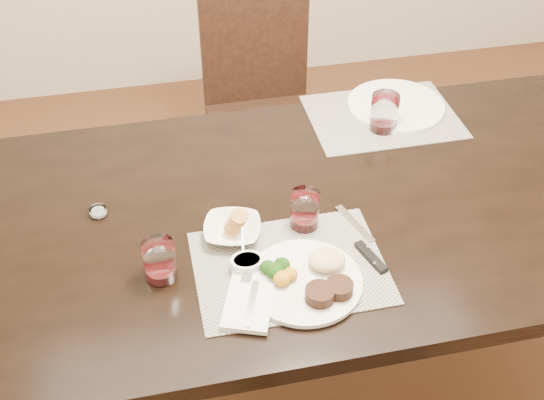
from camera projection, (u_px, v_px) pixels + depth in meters
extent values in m
plane|color=#4A2C17|center=(316.00, 369.00, 2.32)|extent=(4.50, 4.50, 0.00)
cube|color=black|center=(327.00, 210.00, 1.85)|extent=(2.00, 1.00, 0.05)
cube|color=black|center=(20.00, 252.00, 2.26)|extent=(0.08, 0.08, 0.70)
cube|color=black|center=(528.00, 179.00, 2.55)|extent=(0.08, 0.08, 0.70)
cube|color=black|center=(265.00, 127.00, 2.67)|extent=(0.42, 0.42, 0.04)
cube|color=black|center=(229.00, 206.00, 2.66)|extent=(0.04, 0.04, 0.41)
cube|color=black|center=(318.00, 193.00, 2.72)|extent=(0.04, 0.04, 0.41)
cube|color=black|center=(216.00, 152.00, 2.93)|extent=(0.04, 0.04, 0.41)
cube|color=black|center=(297.00, 142.00, 2.98)|extent=(0.04, 0.04, 0.41)
cube|color=black|center=(255.00, 48.00, 2.66)|extent=(0.42, 0.04, 0.45)
cube|color=gray|center=(290.00, 267.00, 1.65)|extent=(0.46, 0.34, 0.00)
cube|color=gray|center=(383.00, 117.00, 2.15)|extent=(0.46, 0.34, 0.00)
cylinder|color=silver|center=(304.00, 281.00, 1.61)|extent=(0.28, 0.28, 0.01)
cylinder|color=black|center=(320.00, 294.00, 1.55)|extent=(0.07, 0.07, 0.03)
cylinder|color=black|center=(339.00, 288.00, 1.56)|extent=(0.06, 0.06, 0.03)
ellipsoid|color=#D8BB82|center=(327.00, 260.00, 1.63)|extent=(0.09, 0.08, 0.04)
ellipsoid|color=#1F470D|center=(276.00, 271.00, 1.60)|extent=(0.04, 0.04, 0.04)
ellipsoid|color=#B17A16|center=(282.00, 278.00, 1.58)|extent=(0.04, 0.04, 0.03)
cube|color=white|center=(250.00, 299.00, 1.56)|extent=(0.17, 0.22, 0.01)
cube|color=white|center=(252.00, 303.00, 1.54)|extent=(0.06, 0.13, 0.01)
cube|color=white|center=(247.00, 275.00, 1.61)|extent=(0.04, 0.06, 0.00)
cube|color=white|center=(355.00, 224.00, 1.77)|extent=(0.06, 0.16, 0.00)
cube|color=black|center=(371.00, 257.00, 1.67)|extent=(0.05, 0.11, 0.01)
imported|color=silver|center=(232.00, 230.00, 1.72)|extent=(0.17, 0.17, 0.04)
cylinder|color=#C3783D|center=(232.00, 223.00, 1.71)|extent=(0.04, 0.05, 0.04)
cylinder|color=silver|center=(247.00, 264.00, 1.64)|extent=(0.08, 0.08, 0.03)
cylinder|color=#0B330E|center=(247.00, 261.00, 1.63)|extent=(0.06, 0.06, 0.01)
cube|color=white|center=(243.00, 240.00, 1.66)|extent=(0.01, 0.05, 0.04)
cylinder|color=silver|center=(305.00, 209.00, 1.73)|extent=(0.07, 0.07, 0.10)
cylinder|color=#3A0507|center=(304.00, 221.00, 1.76)|extent=(0.06, 0.06, 0.03)
cylinder|color=silver|center=(396.00, 106.00, 2.18)|extent=(0.31, 0.31, 0.01)
cylinder|color=silver|center=(384.00, 112.00, 2.06)|extent=(0.08, 0.08, 0.12)
cylinder|color=#3A0507|center=(383.00, 124.00, 2.09)|extent=(0.07, 0.07, 0.03)
cylinder|color=silver|center=(160.00, 260.00, 1.60)|extent=(0.08, 0.08, 0.11)
cylinder|color=#3A0507|center=(161.00, 272.00, 1.62)|extent=(0.06, 0.06, 0.03)
cylinder|color=silver|center=(98.00, 212.00, 1.79)|extent=(0.05, 0.05, 0.02)
cylinder|color=silver|center=(98.00, 213.00, 1.80)|extent=(0.03, 0.03, 0.01)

